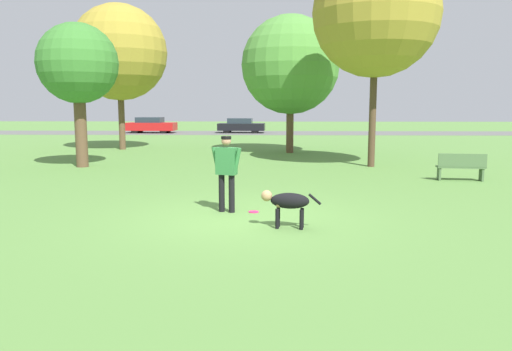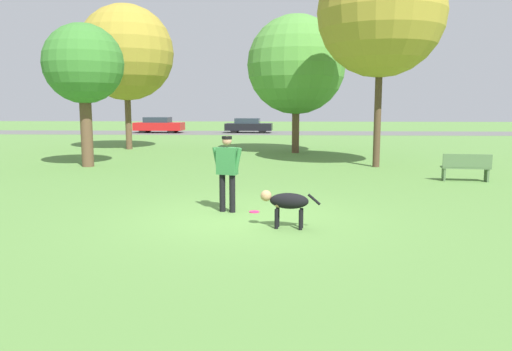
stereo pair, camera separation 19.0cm
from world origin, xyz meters
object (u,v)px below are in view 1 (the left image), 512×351
(frisbee, at_px, (254,212))
(parked_car_black, at_px, (241,126))
(dog, at_px, (287,202))
(parked_car_red, at_px, (151,125))
(tree_near_right, at_px, (376,14))
(tree_near_left, at_px, (78,65))
(person, at_px, (226,167))
(park_bench, at_px, (461,166))
(tree_far_left, at_px, (119,53))
(tree_mid_center, at_px, (290,65))

(frisbee, bearing_deg, parked_car_black, 93.91)
(dog, height_order, parked_car_red, parked_car_red)
(parked_car_black, bearing_deg, tree_near_right, -72.01)
(dog, relative_size, parked_car_red, 0.28)
(dog, bearing_deg, tree_near_left, -42.83)
(person, height_order, tree_near_right, tree_near_right)
(parked_car_red, distance_m, park_bench, 30.17)
(person, bearing_deg, tree_near_left, 147.80)
(parked_car_red, bearing_deg, tree_far_left, -79.75)
(parked_car_black, bearing_deg, frisbee, -83.56)
(tree_near_right, height_order, parked_car_red, tree_near_right)
(tree_mid_center, bearing_deg, parked_car_red, 122.70)
(frisbee, distance_m, tree_near_left, 10.91)
(dog, bearing_deg, person, -39.43)
(tree_near_right, height_order, park_bench, tree_near_right)
(person, distance_m, park_bench, 8.24)
(tree_near_right, height_order, tree_far_left, tree_near_right)
(dog, height_order, tree_near_right, tree_near_right)
(tree_near_left, xyz_separation_m, park_bench, (12.85, -3.07, -3.30))
(tree_near_right, bearing_deg, frisbee, -116.78)
(parked_car_black, height_order, park_bench, parked_car_black)
(frisbee, xyz_separation_m, tree_far_left, (-7.36, 15.13, 4.92))
(tree_near_right, bearing_deg, tree_mid_center, 117.79)
(dog, bearing_deg, tree_mid_center, -83.94)
(dog, xyz_separation_m, frisbee, (-0.67, 1.38, -0.49))
(tree_near_right, distance_m, tree_far_left, 13.44)
(dog, distance_m, park_bench, 8.20)
(person, height_order, frisbee, person)
(person, relative_size, tree_far_left, 0.22)
(tree_far_left, relative_size, park_bench, 5.11)
(parked_car_black, bearing_deg, tree_near_left, -98.74)
(tree_near_left, height_order, parked_car_black, tree_near_left)
(tree_near_left, height_order, park_bench, tree_near_left)
(tree_mid_center, xyz_separation_m, park_bench, (4.89, -8.92, -3.73))
(dog, distance_m, frisbee, 1.61)
(person, relative_size, tree_near_left, 0.31)
(dog, height_order, frisbee, dog)
(tree_near_left, xyz_separation_m, tree_far_left, (-0.67, 7.36, 1.18))
(tree_far_left, relative_size, parked_car_black, 1.88)
(tree_near_right, bearing_deg, dog, -109.89)
(frisbee, xyz_separation_m, tree_near_right, (4.14, 8.20, 5.56))
(person, height_order, tree_mid_center, tree_mid_center)
(tree_far_left, bearing_deg, tree_near_right, -31.12)
(person, height_order, tree_far_left, tree_far_left)
(tree_near_right, relative_size, tree_mid_center, 1.21)
(person, height_order, dog, person)
(tree_near_left, bearing_deg, parked_car_red, 97.15)
(frisbee, bearing_deg, park_bench, 37.30)
(tree_mid_center, bearing_deg, tree_near_right, -62.21)
(person, relative_size, parked_car_black, 0.42)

